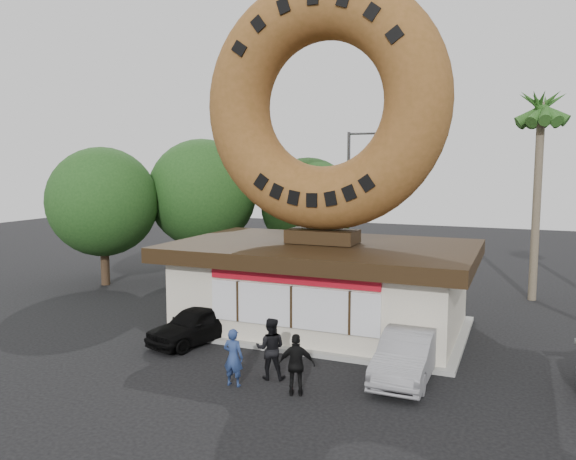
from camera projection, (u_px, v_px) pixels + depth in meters
The scene contains 13 objects.
ground at pixel (253, 384), 16.06m from camera, with size 90.00×90.00×0.00m, color black.
donut_shop at pixel (322, 283), 21.33m from camera, with size 11.20×7.20×3.80m.
giant_donut at pixel (324, 104), 20.57m from camera, with size 9.28×9.28×2.37m, color brown.
tree_west at pixel (202, 194), 31.07m from camera, with size 6.00×6.00×7.65m.
tree_mid at pixel (308, 205), 30.87m from camera, with size 5.20×5.20×6.63m.
tree_far at pixel (103, 202), 28.79m from camera, with size 5.60×5.60×7.14m.
palm_near at pixel (541, 116), 25.02m from camera, with size 2.60×2.60×9.75m.
street_lamp at pixel (351, 197), 30.90m from camera, with size 2.11×0.20×8.00m.
person_left at pixel (233, 357), 15.82m from camera, with size 0.60×0.40×1.66m, color navy.
person_center at pixel (271, 348), 16.34m from camera, with size 0.88×0.69×1.81m, color black.
person_right at pixel (296, 365), 15.16m from camera, with size 1.00×0.42×1.70m, color black.
car_black at pixel (196, 324), 19.77m from camera, with size 1.51×3.77×1.28m, color black.
car_silver at pixel (407, 355), 16.45m from camera, with size 1.45×4.15×1.37m, color gray.
Camera 1 is at (6.90, -13.84, 6.23)m, focal length 35.00 mm.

